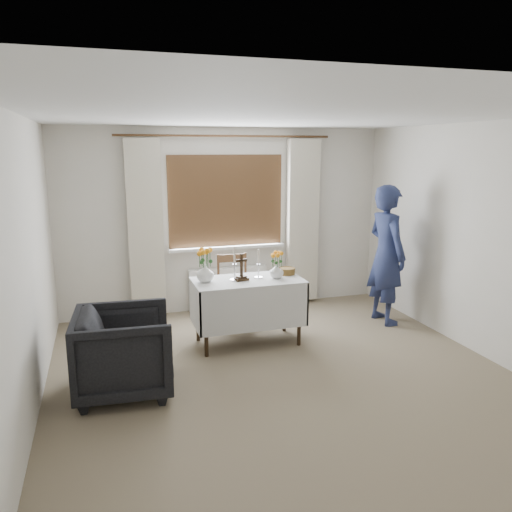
{
  "coord_description": "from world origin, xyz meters",
  "views": [
    {
      "loc": [
        -1.63,
        -4.13,
        2.21
      ],
      "look_at": [
        -0.06,
        0.93,
        1.07
      ],
      "focal_mm": 35.0,
      "sensor_mm": 36.0,
      "label": 1
    }
  ],
  "objects_px": {
    "altar_table": "(248,312)",
    "person": "(386,255)",
    "armchair": "(124,352)",
    "wooden_chair": "(235,291)",
    "flower_vase_left": "(205,273)",
    "wooden_cross": "(241,267)",
    "flower_vase_right": "(277,271)"
  },
  "relations": [
    {
      "from": "wooden_chair",
      "to": "armchair",
      "type": "distance_m",
      "value": 2.02
    },
    {
      "from": "flower_vase_left",
      "to": "flower_vase_right",
      "type": "height_order",
      "value": "flower_vase_left"
    },
    {
      "from": "armchair",
      "to": "person",
      "type": "distance_m",
      "value": 3.51
    },
    {
      "from": "altar_table",
      "to": "wooden_cross",
      "type": "relative_size",
      "value": 4.03
    },
    {
      "from": "flower_vase_right",
      "to": "armchair",
      "type": "bearing_deg",
      "value": -156.18
    },
    {
      "from": "person",
      "to": "wooden_cross",
      "type": "relative_size",
      "value": 5.79
    },
    {
      "from": "person",
      "to": "altar_table",
      "type": "bearing_deg",
      "value": 92.09
    },
    {
      "from": "wooden_chair",
      "to": "person",
      "type": "height_order",
      "value": "person"
    },
    {
      "from": "altar_table",
      "to": "armchair",
      "type": "distance_m",
      "value": 1.63
    },
    {
      "from": "altar_table",
      "to": "flower_vase_left",
      "type": "xyz_separation_m",
      "value": [
        -0.48,
        0.05,
        0.48
      ]
    },
    {
      "from": "altar_table",
      "to": "wooden_cross",
      "type": "xyz_separation_m",
      "value": [
        -0.08,
        -0.01,
        0.53
      ]
    },
    {
      "from": "armchair",
      "to": "flower_vase_right",
      "type": "height_order",
      "value": "flower_vase_right"
    },
    {
      "from": "armchair",
      "to": "wooden_chair",
      "type": "bearing_deg",
      "value": -41.36
    },
    {
      "from": "armchair",
      "to": "wooden_cross",
      "type": "xyz_separation_m",
      "value": [
        1.34,
        0.8,
        0.52
      ]
    },
    {
      "from": "altar_table",
      "to": "person",
      "type": "bearing_deg",
      "value": 5.78
    },
    {
      "from": "wooden_chair",
      "to": "flower_vase_left",
      "type": "distance_m",
      "value": 0.86
    },
    {
      "from": "armchair",
      "to": "person",
      "type": "bearing_deg",
      "value": -69.39
    },
    {
      "from": "flower_vase_left",
      "to": "altar_table",
      "type": "bearing_deg",
      "value": -5.48
    },
    {
      "from": "person",
      "to": "wooden_cross",
      "type": "height_order",
      "value": "person"
    },
    {
      "from": "flower_vase_right",
      "to": "altar_table",
      "type": "bearing_deg",
      "value": 173.88
    },
    {
      "from": "wooden_cross",
      "to": "flower_vase_right",
      "type": "distance_m",
      "value": 0.42
    },
    {
      "from": "flower_vase_left",
      "to": "flower_vase_right",
      "type": "xyz_separation_m",
      "value": [
        0.81,
        -0.08,
        -0.02
      ]
    },
    {
      "from": "wooden_chair",
      "to": "flower_vase_right",
      "type": "height_order",
      "value": "flower_vase_right"
    },
    {
      "from": "wooden_chair",
      "to": "flower_vase_left",
      "type": "xyz_separation_m",
      "value": [
        -0.49,
        -0.57,
        0.41
      ]
    },
    {
      "from": "armchair",
      "to": "flower_vase_left",
      "type": "bearing_deg",
      "value": -43.86
    },
    {
      "from": "wooden_chair",
      "to": "armchair",
      "type": "height_order",
      "value": "wooden_chair"
    },
    {
      "from": "altar_table",
      "to": "wooden_chair",
      "type": "distance_m",
      "value": 0.62
    },
    {
      "from": "altar_table",
      "to": "flower_vase_left",
      "type": "distance_m",
      "value": 0.68
    },
    {
      "from": "altar_table",
      "to": "person",
      "type": "relative_size",
      "value": 0.7
    },
    {
      "from": "wooden_chair",
      "to": "flower_vase_left",
      "type": "height_order",
      "value": "flower_vase_left"
    },
    {
      "from": "person",
      "to": "wooden_chair",
      "type": "bearing_deg",
      "value": 73.72
    },
    {
      "from": "altar_table",
      "to": "flower_vase_right",
      "type": "height_order",
      "value": "flower_vase_right"
    }
  ]
}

